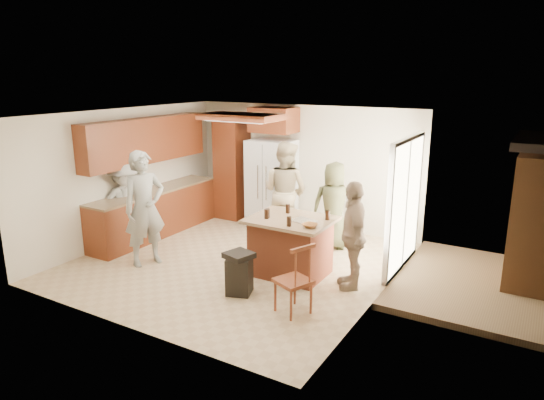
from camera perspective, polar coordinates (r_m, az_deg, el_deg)
The scene contains 13 objects.
room_shell at distance 8.30m, azimuth 28.85°, elevation -2.93°, with size 8.00×5.20×5.00m.
person_front_left at distance 8.24m, azimuth -14.76°, elevation -0.98°, with size 0.70×0.51×1.92m, color gray.
person_behind_left at distance 9.17m, azimuth 1.56°, elevation 1.02°, with size 0.92×0.57×1.90m, color tan.
person_behind_right at distance 8.81m, azimuth 7.29°, elevation -0.67°, with size 0.78×0.51×1.60m, color #3C3D24.
person_side_right at distance 7.23m, azimuth 9.49°, elevation -4.09°, with size 0.96×0.49×1.63m, color tan.
person_counter at distance 9.34m, azimuth -16.91°, elevation -0.39°, with size 1.02×0.47×1.57m, color gray.
left_cabinetry at distance 9.72m, azimuth -13.91°, elevation 1.42°, with size 0.64×3.00×2.30m.
back_wall_units at distance 10.45m, azimuth -3.54°, elevation 5.11°, with size 1.80×0.60×2.45m.
refrigerator at distance 10.06m, azimuth -0.04°, elevation 1.98°, with size 0.90×0.76×1.80m.
kitchen_island at distance 7.69m, azimuth 2.21°, elevation -5.42°, with size 1.28×1.03×0.93m.
island_items at distance 7.36m, azimuth 3.09°, elevation -2.27°, with size 0.94×0.67×0.15m.
trash_bin at distance 7.11m, azimuth -3.87°, elevation -8.54°, with size 0.44×0.44×0.63m.
spindle_chair at distance 6.50m, azimuth 2.63°, elevation -9.55°, with size 0.55×0.55×0.99m.
Camera 1 is at (4.41, -6.35, 3.13)m, focal length 32.00 mm.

